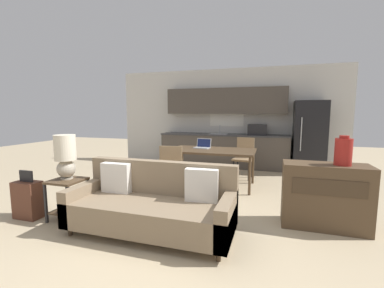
# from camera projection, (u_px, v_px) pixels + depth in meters

# --- Properties ---
(ground_plane) EXTENTS (20.00, 20.00, 0.00)m
(ground_plane) POSITION_uv_depth(u_px,v_px,m) (158.00, 237.00, 3.09)
(ground_plane) COLOR tan
(wall_back) EXTENTS (6.40, 0.07, 2.70)m
(wall_back) POSITION_uv_depth(u_px,v_px,m) (226.00, 117.00, 7.31)
(wall_back) COLOR silver
(wall_back) RESTS_ON ground_plane
(kitchen_counter) EXTENTS (3.48, 0.65, 2.15)m
(kitchen_counter) POSITION_uv_depth(u_px,v_px,m) (224.00, 136.00, 7.08)
(kitchen_counter) COLOR #4C443D
(kitchen_counter) RESTS_ON ground_plane
(refrigerator) EXTENTS (0.74, 0.73, 1.77)m
(refrigerator) POSITION_uv_depth(u_px,v_px,m) (309.00, 137.00, 6.35)
(refrigerator) COLOR black
(refrigerator) RESTS_ON ground_plane
(dining_table) EXTENTS (1.70, 0.94, 0.74)m
(dining_table) POSITION_uv_depth(u_px,v_px,m) (212.00, 152.00, 5.19)
(dining_table) COLOR brown
(dining_table) RESTS_ON ground_plane
(couch) EXTENTS (2.03, 0.80, 0.86)m
(couch) POSITION_uv_depth(u_px,v_px,m) (153.00, 205.00, 3.21)
(couch) COLOR #3D2D1E
(couch) RESTS_ON ground_plane
(side_table) EXTENTS (0.42, 0.42, 0.57)m
(side_table) POSITION_uv_depth(u_px,v_px,m) (68.00, 193.00, 3.56)
(side_table) COLOR brown
(side_table) RESTS_ON ground_plane
(table_lamp) EXTENTS (0.28, 0.28, 0.62)m
(table_lamp) POSITION_uv_depth(u_px,v_px,m) (65.00, 155.00, 3.54)
(table_lamp) COLOR #B2A893
(table_lamp) RESTS_ON side_table
(credenza) EXTENTS (1.04, 0.43, 0.84)m
(credenza) POSITION_uv_depth(u_px,v_px,m) (325.00, 196.00, 3.30)
(credenza) COLOR brown
(credenza) RESTS_ON ground_plane
(vase) EXTENTS (0.20, 0.20, 0.37)m
(vase) POSITION_uv_depth(u_px,v_px,m) (343.00, 151.00, 3.17)
(vase) COLOR maroon
(vase) RESTS_ON credenza
(dining_chair_far_right) EXTENTS (0.48, 0.48, 0.91)m
(dining_chair_far_right) POSITION_uv_depth(u_px,v_px,m) (244.00, 156.00, 5.85)
(dining_chair_far_right) COLOR #997A56
(dining_chair_far_right) RESTS_ON ground_plane
(dining_chair_near_left) EXTENTS (0.47, 0.47, 0.91)m
(dining_chair_near_left) POSITION_uv_depth(u_px,v_px,m) (173.00, 168.00, 4.59)
(dining_chair_near_left) COLOR #997A56
(dining_chair_near_left) RESTS_ON ground_plane
(laptop) EXTENTS (0.35, 0.29, 0.20)m
(laptop) POSITION_uv_depth(u_px,v_px,m) (203.00, 146.00, 5.42)
(laptop) COLOR #B7BABC
(laptop) RESTS_ON dining_table
(suitcase) EXTENTS (0.37, 0.22, 0.68)m
(suitcase) POSITION_uv_depth(u_px,v_px,m) (28.00, 199.00, 3.62)
(suitcase) COLOR brown
(suitcase) RESTS_ON ground_plane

